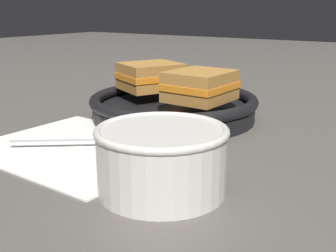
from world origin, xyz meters
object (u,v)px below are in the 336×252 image
(sandwich_near_right, at_px, (200,86))
(spoon, at_px, (102,141))
(sandwich_near_left, at_px, (150,76))
(soup_bowl, at_px, (162,155))
(skillet, at_px, (173,106))

(sandwich_near_right, bearing_deg, spoon, -109.42)
(sandwich_near_left, height_order, sandwich_near_right, same)
(soup_bowl, distance_m, spoon, 0.17)
(sandwich_near_left, bearing_deg, skillet, -14.03)
(skillet, height_order, sandwich_near_left, sandwich_near_left)
(skillet, bearing_deg, soup_bowl, -58.76)
(skillet, distance_m, sandwich_near_left, 0.07)
(spoon, relative_size, skillet, 0.44)
(sandwich_near_left, bearing_deg, sandwich_near_right, -15.13)
(sandwich_near_left, bearing_deg, soup_bowl, -51.55)
(soup_bowl, height_order, spoon, soup_bowl)
(sandwich_near_left, xyz_separation_m, sandwich_near_right, (0.12, -0.03, 0.00))
(soup_bowl, bearing_deg, sandwich_near_right, 111.25)
(spoon, bearing_deg, soup_bowl, -63.17)
(spoon, height_order, sandwich_near_left, sandwich_near_left)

